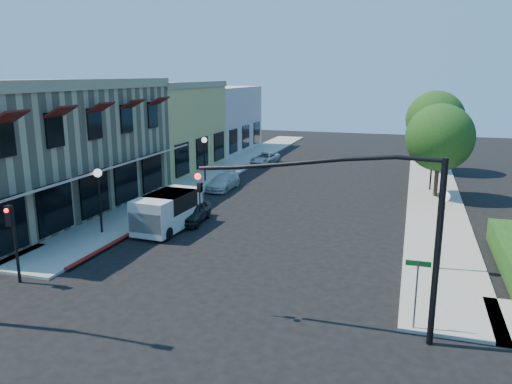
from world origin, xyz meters
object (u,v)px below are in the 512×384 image
(parked_car_d, at_px, (265,158))
(lamppost_right_far, at_px, (433,154))
(signal_mast_arm, at_px, (367,215))
(lamppost_left_far, at_px, (204,148))
(secondary_signal, at_px, (12,229))
(parked_car_b, at_px, (182,204))
(street_tree_b, at_px, (435,120))
(white_van, at_px, (167,209))
(street_tree_a, at_px, (440,137))
(parked_car_a, at_px, (193,212))
(lamppost_right_near, at_px, (443,210))
(lamppost_left_near, at_px, (98,185))
(parked_car_c, at_px, (223,182))
(street_name_sign, at_px, (417,284))

(parked_car_d, bearing_deg, lamppost_right_far, -19.39)
(signal_mast_arm, height_order, lamppost_right_far, signal_mast_arm)
(lamppost_right_far, relative_size, parked_car_d, 0.89)
(lamppost_left_far, bearing_deg, secondary_signal, -88.61)
(lamppost_right_far, distance_m, parked_car_b, 18.48)
(street_tree_b, bearing_deg, signal_mast_arm, -95.51)
(street_tree_b, distance_m, parked_car_d, 15.55)
(signal_mast_arm, height_order, white_van, signal_mast_arm)
(lamppost_left_far, bearing_deg, street_tree_a, 0.00)
(secondary_signal, bearing_deg, parked_car_a, 72.53)
(lamppost_right_far, bearing_deg, lamppost_left_far, -173.29)
(street_tree_b, height_order, parked_car_b, street_tree_b)
(signal_mast_arm, distance_m, lamppost_right_near, 7.15)
(lamppost_left_near, distance_m, parked_car_c, 12.41)
(parked_car_a, xyz_separation_m, parked_car_d, (-1.40, 19.54, -0.05))
(street_tree_a, relative_size, parked_car_a, 1.82)
(secondary_signal, relative_size, parked_car_a, 0.93)
(street_tree_b, height_order, white_van, street_tree_b)
(white_van, relative_size, parked_car_a, 1.31)
(lamppost_right_far, xyz_separation_m, parked_car_b, (-14.70, -11.00, -2.13))
(street_tree_a, relative_size, signal_mast_arm, 0.81)
(street_tree_a, xyz_separation_m, lamppost_right_far, (-0.30, 2.00, -1.46))
(street_tree_b, relative_size, parked_car_a, 1.97)
(street_tree_a, distance_m, street_name_sign, 20.00)
(street_tree_b, height_order, parked_car_c, street_tree_b)
(lamppost_left_near, bearing_deg, parked_car_d, 84.32)
(street_tree_a, distance_m, street_tree_b, 10.01)
(street_tree_b, relative_size, signal_mast_arm, 0.88)
(street_name_sign, height_order, parked_car_d, street_name_sign)
(signal_mast_arm, height_order, street_name_sign, signal_mast_arm)
(street_name_sign, bearing_deg, street_tree_a, 86.24)
(white_van, distance_m, parked_car_d, 21.36)
(secondary_signal, bearing_deg, white_van, 73.38)
(lamppost_left_near, xyz_separation_m, parked_car_a, (3.70, 3.57, -2.13))
(street_tree_b, xyz_separation_m, parked_car_a, (-13.60, -20.43, -3.94))
(parked_car_b, bearing_deg, parked_car_d, 91.92)
(street_tree_b, distance_m, street_name_sign, 29.96)
(lamppost_left_far, xyz_separation_m, lamppost_right_far, (17.00, 2.00, 0.00))
(parked_car_c, bearing_deg, lamppost_right_near, -37.83)
(street_name_sign, relative_size, parked_car_b, 0.69)
(white_van, xyz_separation_m, parked_car_c, (-0.70, 10.23, -0.60))
(parked_car_d, bearing_deg, parked_car_a, -79.46)
(street_tree_b, distance_m, lamppost_right_far, 8.21)
(street_tree_a, distance_m, signal_mast_arm, 20.71)
(secondary_signal, xyz_separation_m, lamppost_right_near, (16.50, 6.59, 0.42))
(lamppost_left_far, height_order, white_van, lamppost_left_far)
(signal_mast_arm, relative_size, street_name_sign, 3.20)
(street_name_sign, height_order, parked_car_c, street_name_sign)
(signal_mast_arm, distance_m, street_name_sign, 2.98)
(street_tree_b, bearing_deg, parked_car_a, -123.66)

